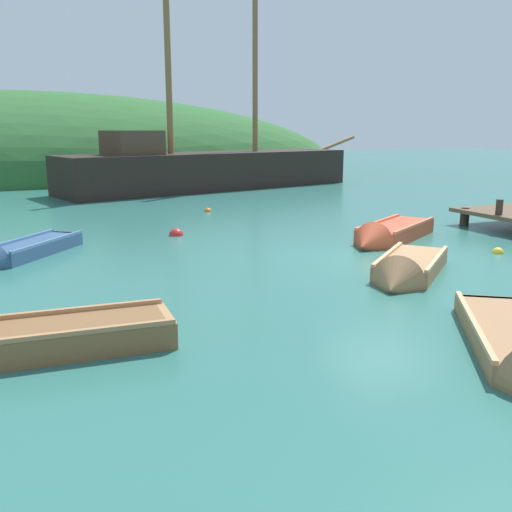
{
  "coord_description": "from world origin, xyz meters",
  "views": [
    {
      "loc": [
        -7.73,
        -10.57,
        3.0
      ],
      "look_at": [
        -2.77,
        1.1,
        0.15
      ],
      "focal_mm": 39.62,
      "sensor_mm": 36.0,
      "label": 1
    }
  ],
  "objects_px": {
    "rowboat_portside": "(388,236)",
    "sailing_ship": "(209,175)",
    "buoy_yellow": "(498,253)",
    "rowboat_far": "(406,273)",
    "buoy_red": "(176,235)",
    "rowboat_outer_left": "(20,255)",
    "rowboat_outer_right": "(49,342)",
    "buoy_orange": "(208,212)"
  },
  "relations": [
    {
      "from": "rowboat_portside",
      "to": "rowboat_outer_left",
      "type": "height_order",
      "value": "rowboat_portside"
    },
    {
      "from": "buoy_yellow",
      "to": "sailing_ship",
      "type": "bearing_deg",
      "value": 95.39
    },
    {
      "from": "buoy_yellow",
      "to": "buoy_orange",
      "type": "relative_size",
      "value": 1.01
    },
    {
      "from": "rowboat_far",
      "to": "rowboat_portside",
      "type": "bearing_deg",
      "value": -161.34
    },
    {
      "from": "buoy_yellow",
      "to": "rowboat_outer_right",
      "type": "bearing_deg",
      "value": -167.34
    },
    {
      "from": "buoy_yellow",
      "to": "buoy_orange",
      "type": "bearing_deg",
      "value": 114.24
    },
    {
      "from": "rowboat_far",
      "to": "buoy_yellow",
      "type": "xyz_separation_m",
      "value": [
        3.62,
        1.08,
        -0.11
      ]
    },
    {
      "from": "rowboat_far",
      "to": "buoy_yellow",
      "type": "bearing_deg",
      "value": 155.74
    },
    {
      "from": "buoy_red",
      "to": "buoy_orange",
      "type": "height_order",
      "value": "buoy_red"
    },
    {
      "from": "rowboat_portside",
      "to": "rowboat_outer_left",
      "type": "distance_m",
      "value": 9.44
    },
    {
      "from": "rowboat_outer_right",
      "to": "buoy_orange",
      "type": "distance_m",
      "value": 13.61
    },
    {
      "from": "rowboat_far",
      "to": "buoy_orange",
      "type": "relative_size",
      "value": 11.24
    },
    {
      "from": "rowboat_outer_right",
      "to": "buoy_orange",
      "type": "height_order",
      "value": "rowboat_outer_right"
    },
    {
      "from": "rowboat_outer_left",
      "to": "buoy_yellow",
      "type": "height_order",
      "value": "rowboat_outer_left"
    },
    {
      "from": "buoy_orange",
      "to": "buoy_red",
      "type": "bearing_deg",
      "value": -119.15
    },
    {
      "from": "buoy_yellow",
      "to": "buoy_red",
      "type": "bearing_deg",
      "value": 140.92
    },
    {
      "from": "buoy_red",
      "to": "buoy_orange",
      "type": "relative_size",
      "value": 1.48
    },
    {
      "from": "rowboat_outer_left",
      "to": "buoy_red",
      "type": "xyz_separation_m",
      "value": [
        4.2,
        1.51,
        -0.1
      ]
    },
    {
      "from": "rowboat_outer_right",
      "to": "buoy_orange",
      "type": "xyz_separation_m",
      "value": [
        6.28,
        12.08,
        -0.14
      ]
    },
    {
      "from": "sailing_ship",
      "to": "buoy_yellow",
      "type": "height_order",
      "value": "sailing_ship"
    },
    {
      "from": "sailing_ship",
      "to": "rowboat_far",
      "type": "bearing_deg",
      "value": -110.47
    },
    {
      "from": "rowboat_far",
      "to": "rowboat_outer_right",
      "type": "height_order",
      "value": "rowboat_outer_right"
    },
    {
      "from": "rowboat_far",
      "to": "rowboat_outer_left",
      "type": "bearing_deg",
      "value": -75.38
    },
    {
      "from": "rowboat_far",
      "to": "sailing_ship",
      "type": "bearing_deg",
      "value": -136.81
    },
    {
      "from": "rowboat_outer_left",
      "to": "buoy_red",
      "type": "distance_m",
      "value": 4.46
    },
    {
      "from": "sailing_ship",
      "to": "rowboat_outer_left",
      "type": "xyz_separation_m",
      "value": [
        -9.26,
        -13.65,
        -0.6
      ]
    },
    {
      "from": "rowboat_portside",
      "to": "sailing_ship",
      "type": "bearing_deg",
      "value": -122.18
    },
    {
      "from": "buoy_red",
      "to": "buoy_orange",
      "type": "xyz_separation_m",
      "value": [
        2.36,
        4.23,
        0.0
      ]
    },
    {
      "from": "rowboat_portside",
      "to": "rowboat_outer_right",
      "type": "xyz_separation_m",
      "value": [
        -9.03,
        -4.71,
        -0.01
      ]
    },
    {
      "from": "rowboat_far",
      "to": "rowboat_outer_right",
      "type": "distance_m",
      "value": 7.15
    },
    {
      "from": "sailing_ship",
      "to": "buoy_red",
      "type": "xyz_separation_m",
      "value": [
        -5.06,
        -12.14,
        -0.7
      ]
    },
    {
      "from": "buoy_yellow",
      "to": "buoy_orange",
      "type": "xyz_separation_m",
      "value": [
        -4.36,
        9.69,
        0.0
      ]
    },
    {
      "from": "rowboat_outer_left",
      "to": "buoy_red",
      "type": "height_order",
      "value": "rowboat_outer_left"
    },
    {
      "from": "rowboat_outer_left",
      "to": "rowboat_outer_right",
      "type": "relative_size",
      "value": 1.06
    },
    {
      "from": "rowboat_outer_right",
      "to": "buoy_yellow",
      "type": "distance_m",
      "value": 10.91
    },
    {
      "from": "rowboat_far",
      "to": "buoy_orange",
      "type": "bearing_deg",
      "value": -126.87
    },
    {
      "from": "rowboat_far",
      "to": "buoy_red",
      "type": "height_order",
      "value": "rowboat_far"
    },
    {
      "from": "rowboat_far",
      "to": "rowboat_outer_right",
      "type": "relative_size",
      "value": 1.02
    },
    {
      "from": "rowboat_outer_right",
      "to": "buoy_yellow",
      "type": "xyz_separation_m",
      "value": [
        10.64,
        2.39,
        -0.14
      ]
    },
    {
      "from": "rowboat_portside",
      "to": "buoy_red",
      "type": "relative_size",
      "value": 9.3
    },
    {
      "from": "rowboat_portside",
      "to": "buoy_yellow",
      "type": "bearing_deg",
      "value": 92.54
    },
    {
      "from": "rowboat_outer_left",
      "to": "rowboat_far",
      "type": "bearing_deg",
      "value": 93.9
    }
  ]
}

